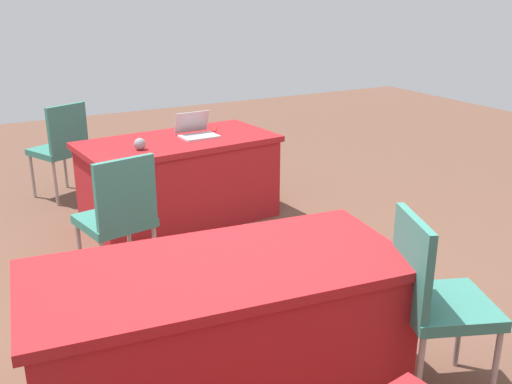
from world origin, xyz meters
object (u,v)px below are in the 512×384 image
Objects in this scene: table_foreground at (180,180)px; laptop_silver at (197,132)px; chair_tucked_right at (433,294)px; scissors_red at (214,129)px; chair_near_front at (119,214)px; yarn_ball at (140,144)px; chair_tucked_left at (61,145)px; table_mid_right at (220,333)px.

table_foreground is 5.32× the size of laptop_silver.
chair_tucked_right reaches higher than scissors_red.
chair_near_front is 0.99× the size of chair_tucked_right.
chair_tucked_right is 10.22× the size of yarn_ball.
scissors_red reaches higher than table_foreground.
table_foreground is at bearing 4.12° from laptop_silver.
chair_tucked_left is 4.06m from chair_tucked_right.
chair_near_front is 0.97m from yarn_ball.
laptop_silver is (-0.19, -0.02, 0.41)m from table_foreground.
laptop_silver is at bearing -110.89° from table_mid_right.
chair_near_front is at bearing 50.78° from table_foreground.
laptop_silver is (-1.01, -1.03, 0.23)m from chair_near_front.
yarn_ball reaches higher than table_mid_right.
chair_tucked_left is at bearing 78.08° from chair_near_front.
yarn_ball is at bearing 17.01° from laptop_silver.
laptop_silver is (0.03, -2.85, 0.22)m from chair_tucked_right.
chair_tucked_left is at bearing -144.21° from chair_tucked_right.
chair_tucked_right is 2.73m from yarn_ball.
yarn_ball is at bearing 51.88° from chair_near_front.
chair_tucked_right is 3.02m from scissors_red.
chair_near_front is at bearing -85.67° from table_mid_right.
chair_near_front is at bearing -128.63° from chair_tucked_right.
laptop_silver is at bearing 34.78° from chair_near_front.
chair_near_front is 1.74m from scissors_red.
chair_tucked_right is (-0.22, 2.83, 0.19)m from table_foreground.
chair_tucked_left reaches higher than table_mid_right.
chair_tucked_left is 1.54m from scissors_red.
table_mid_right is 1.06m from chair_tucked_right.
chair_near_front reaches higher than laptop_silver.
table_foreground and table_mid_right have the same top height.
scissors_red is at bearing 32.82° from chair_near_front.
chair_near_front is at bearing 43.57° from laptop_silver.
chair_tucked_left is (-0.04, -2.12, -0.02)m from chair_near_front.
chair_tucked_left is (0.06, -3.47, 0.17)m from table_mid_right.
yarn_ball reaches higher than scissors_red.
chair_tucked_left is 1.47m from laptop_silver.
chair_near_front reaches higher than table_mid_right.
chair_tucked_left is at bearing -89.04° from table_mid_right.
table_mid_right is 2.59m from laptop_silver.
yarn_ball is at bearing -98.54° from table_mid_right.
table_mid_right is at bearing -96.39° from chair_near_front.
table_mid_right is at bearing 67.18° from laptop_silver.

